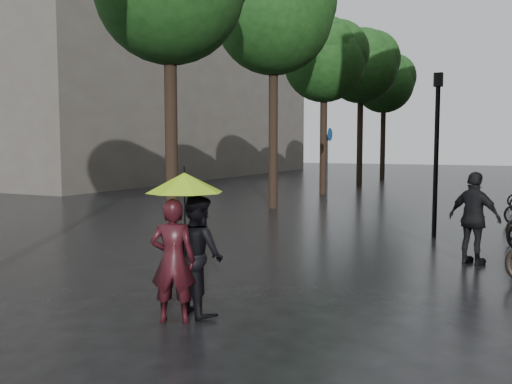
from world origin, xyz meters
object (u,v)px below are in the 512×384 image
Objects in this scene: person_burgundy at (173,261)px; person_black at (198,254)px; pedestrian_walking at (474,218)px; lamp_post at (437,138)px.

person_black is (0.10, 0.44, 0.01)m from person_burgundy.
person_black is 0.92× the size of pedestrian_walking.
pedestrian_walking is 0.44× the size of lamp_post.
person_black is at bearing -104.74° from lamp_post.
lamp_post reaches higher than person_black.
person_burgundy is 0.99× the size of person_black.
person_black is 5.73m from pedestrian_walking.
person_black is 0.40× the size of lamp_post.
person_burgundy is at bearing 106.11° from person_black.
person_burgundy is 6.16m from pedestrian_walking.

